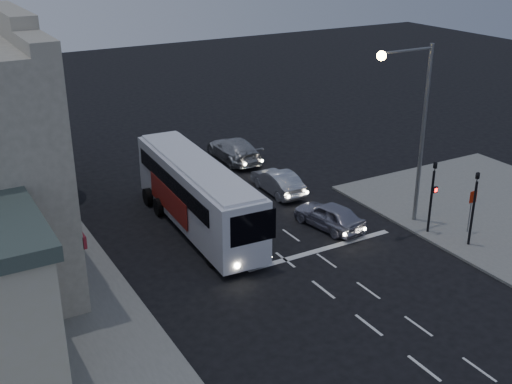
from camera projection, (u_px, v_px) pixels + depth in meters
ground at (310, 279)px, 27.75m from camera, size 120.00×120.00×0.00m
road_markings at (293, 242)px, 30.99m from camera, size 8.00×30.55×0.01m
tour_bus at (197, 193)px, 31.85m from camera, size 2.89×11.43×3.48m
car_suv at (329, 215)px, 32.26m from camera, size 2.30×4.23×1.36m
car_sedan_a at (278, 182)px, 36.54m from camera, size 1.58×4.15×1.35m
car_sedan_b at (234, 149)px, 41.65m from camera, size 2.32×5.20×1.48m
traffic_signal_main at (433, 189)px, 30.94m from camera, size 0.25×0.35×4.10m
traffic_signal_side at (475, 200)px, 29.68m from camera, size 0.18×0.15×4.10m
regulatory_sign at (472, 205)px, 31.22m from camera, size 0.45×0.12×2.20m
streetlight at (415, 116)px, 30.70m from camera, size 3.32×0.44×9.00m
street_tree at (27, 121)px, 34.31m from camera, size 4.00×4.00×6.20m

